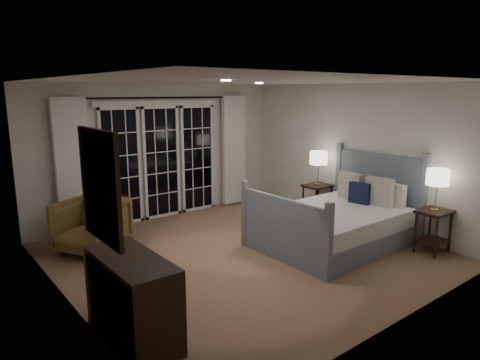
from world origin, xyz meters
TOP-DOWN VIEW (x-y plane):
  - floor at (0.00, 0.00)m, footprint 5.00×5.00m
  - ceiling at (0.00, 0.00)m, footprint 5.00×5.00m
  - wall_left at (-2.50, 0.00)m, footprint 0.02×5.00m
  - wall_right at (2.50, 0.00)m, footprint 0.02×5.00m
  - wall_back at (0.00, 2.50)m, footprint 5.00×0.02m
  - wall_front at (0.00, -2.50)m, footprint 5.00×0.02m
  - french_doors at (0.00, 2.46)m, footprint 2.50×0.04m
  - curtain_rod at (0.00, 2.40)m, footprint 3.50×0.03m
  - curtain_left at (-1.65, 2.38)m, footprint 0.55×0.10m
  - curtain_right at (1.65, 2.38)m, footprint 0.55×0.10m
  - downlight_a at (0.80, 0.60)m, footprint 0.12×0.12m
  - downlight_b at (-0.60, -0.40)m, footprint 0.12×0.12m
  - bed at (1.41, -0.57)m, footprint 2.29×1.65m
  - nightstand_left at (2.24, -1.70)m, footprint 0.50×0.40m
  - nightstand_right at (2.21, 0.54)m, footprint 0.50×0.40m
  - lamp_left at (2.24, -1.70)m, footprint 0.32×0.32m
  - lamp_right at (2.21, 0.54)m, footprint 0.32×0.32m
  - armchair at (-1.72, 1.47)m, footprint 1.19×1.18m
  - dresser at (-2.23, -1.07)m, footprint 0.50×1.18m
  - mirror at (-2.47, -1.07)m, footprint 0.05×0.85m

SIDE VIEW (x-z plane):
  - floor at x=0.00m, z-range 0.00..0.00m
  - bed at x=1.41m, z-range -0.33..1.00m
  - armchair at x=-1.72m, z-range 0.00..0.80m
  - dresser at x=-2.23m, z-range 0.00..0.84m
  - nightstand_left at x=2.24m, z-range 0.10..0.75m
  - nightstand_right at x=2.21m, z-range 0.10..0.76m
  - french_doors at x=0.00m, z-range -0.01..2.19m
  - lamp_left at x=2.24m, z-range 0.83..1.45m
  - curtain_left at x=-1.65m, z-range 0.02..2.27m
  - curtain_right at x=1.65m, z-range 0.02..2.27m
  - lamp_right at x=2.21m, z-range 0.84..1.47m
  - wall_left at x=-2.50m, z-range 0.00..2.50m
  - wall_right at x=2.50m, z-range 0.00..2.50m
  - wall_back at x=0.00m, z-range 0.00..2.50m
  - wall_front at x=0.00m, z-range 0.00..2.50m
  - mirror at x=-2.47m, z-range 1.05..2.05m
  - curtain_rod at x=0.00m, z-range 2.23..2.27m
  - downlight_a at x=0.80m, z-range 2.48..2.50m
  - downlight_b at x=-0.60m, z-range 2.48..2.50m
  - ceiling at x=0.00m, z-range 2.50..2.50m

